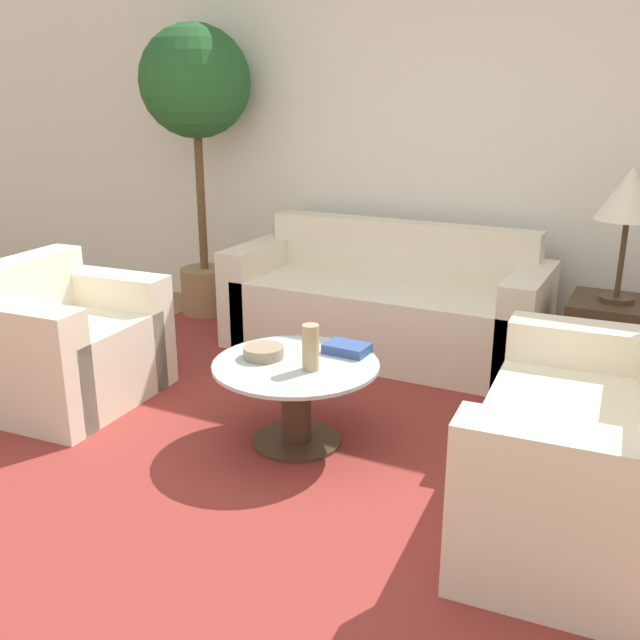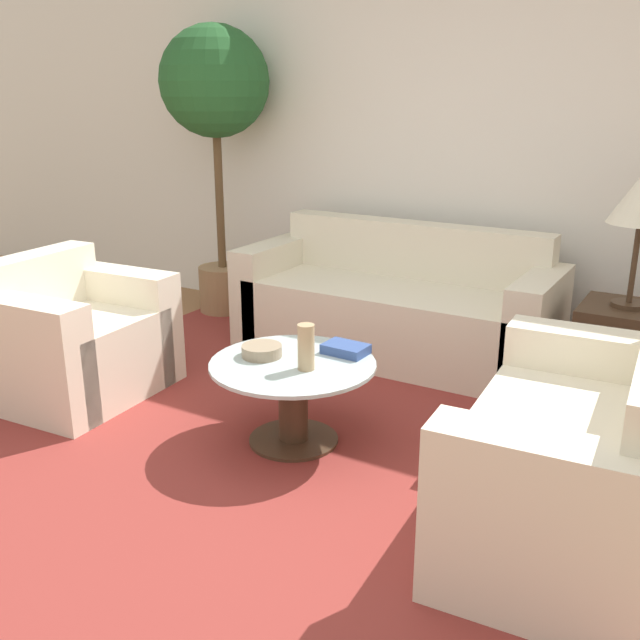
% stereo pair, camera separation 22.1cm
% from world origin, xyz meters
% --- Properties ---
extents(ground_plane, '(14.00, 14.00, 0.00)m').
position_xyz_m(ground_plane, '(0.00, 0.00, 0.00)').
color(ground_plane, '#8E603D').
extents(wall_back, '(10.00, 0.06, 2.60)m').
position_xyz_m(wall_back, '(0.00, 2.61, 1.30)').
color(wall_back, white).
rests_on(wall_back, ground_plane).
extents(rug, '(3.62, 3.65, 0.01)m').
position_xyz_m(rug, '(-0.03, 0.68, 0.00)').
color(rug, maroon).
rests_on(rug, ground_plane).
extents(sofa_main, '(2.00, 0.77, 0.81)m').
position_xyz_m(sofa_main, '(-0.13, 2.08, 0.29)').
color(sofa_main, beige).
rests_on(sofa_main, ground_plane).
extents(armchair, '(0.77, 0.94, 0.78)m').
position_xyz_m(armchair, '(-1.39, 0.57, 0.29)').
color(armchair, beige).
rests_on(armchair, ground_plane).
extents(loveseat, '(0.82, 1.35, 0.80)m').
position_xyz_m(loveseat, '(1.32, 0.61, 0.29)').
color(loveseat, beige).
rests_on(loveseat, ground_plane).
extents(coffee_table, '(0.78, 0.78, 0.41)m').
position_xyz_m(coffee_table, '(-0.03, 0.68, 0.27)').
color(coffee_table, '#422D1E').
rests_on(coffee_table, ground_plane).
extents(side_table, '(0.46, 0.46, 0.54)m').
position_xyz_m(side_table, '(1.23, 1.99, 0.27)').
color(side_table, '#422D1E').
rests_on(side_table, ground_plane).
extents(potted_plant, '(0.78, 0.78, 2.07)m').
position_xyz_m(potted_plant, '(-1.66, 2.23, 1.54)').
color(potted_plant, '#93704C').
rests_on(potted_plant, ground_plane).
extents(vase, '(0.08, 0.08, 0.21)m').
position_xyz_m(vase, '(0.07, 0.64, 0.52)').
color(vase, tan).
rests_on(vase, coffee_table).
extents(bowl, '(0.19, 0.19, 0.06)m').
position_xyz_m(bowl, '(-0.20, 0.68, 0.44)').
color(bowl, gray).
rests_on(bowl, coffee_table).
extents(book_stack, '(0.21, 0.15, 0.05)m').
position_xyz_m(book_stack, '(0.13, 0.91, 0.44)').
color(book_stack, '#334C8C').
rests_on(book_stack, coffee_table).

